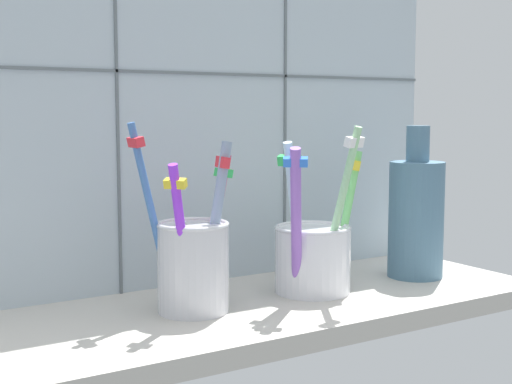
% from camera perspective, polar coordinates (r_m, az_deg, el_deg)
% --- Properties ---
extents(counter_slab, '(0.64, 0.22, 0.02)m').
position_cam_1_polar(counter_slab, '(0.75, 0.21, -9.43)').
color(counter_slab, '#BCB7AD').
rests_on(counter_slab, ground).
extents(tile_wall_back, '(0.64, 0.02, 0.45)m').
position_cam_1_polar(tile_wall_back, '(0.83, -4.25, 7.03)').
color(tile_wall_back, '#B2C1CC').
rests_on(tile_wall_back, ground).
extents(toothbrush_cup_left, '(0.11, 0.08, 0.19)m').
position_cam_1_polar(toothbrush_cup_left, '(0.71, -4.98, -5.42)').
color(toothbrush_cup_left, silver).
rests_on(toothbrush_cup_left, counter_slab).
extents(toothbrush_cup_right, '(0.13, 0.11, 0.18)m').
position_cam_1_polar(toothbrush_cup_right, '(0.78, 4.53, -4.82)').
color(toothbrush_cup_right, white).
rests_on(toothbrush_cup_right, counter_slab).
extents(ceramic_vase, '(0.06, 0.06, 0.18)m').
position_cam_1_polar(ceramic_vase, '(0.87, 12.39, -1.81)').
color(ceramic_vase, slate).
rests_on(ceramic_vase, counter_slab).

